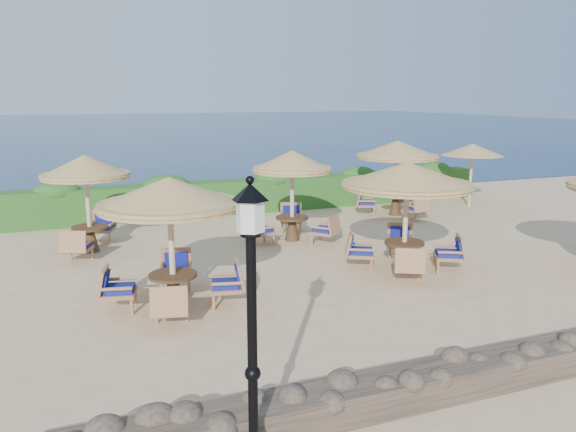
{
  "coord_description": "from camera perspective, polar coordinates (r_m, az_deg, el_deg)",
  "views": [
    {
      "loc": [
        -6.48,
        -12.21,
        4.18
      ],
      "look_at": [
        -1.63,
        0.31,
        1.3
      ],
      "focal_mm": 35.0,
      "sensor_mm": 36.0,
      "label": 1
    }
  ],
  "objects": [
    {
      "name": "cafe_set_1",
      "position": [
        13.7,
        11.97,
        2.29
      ],
      "size": [
        3.15,
        3.15,
        2.65
      ],
      "color": "beige",
      "rests_on": "ground"
    },
    {
      "name": "cafe_set_5",
      "position": [
        20.19,
        11.02,
        5.49
      ],
      "size": [
        2.9,
        2.9,
        2.65
      ],
      "color": "beige",
      "rests_on": "ground"
    },
    {
      "name": "cafe_set_4",
      "position": [
        16.28,
        0.43,
        3.62
      ],
      "size": [
        2.61,
        2.73,
        2.65
      ],
      "color": "beige",
      "rests_on": "ground"
    },
    {
      "name": "lamp_post",
      "position": [
        6.24,
        -3.65,
        -12.8
      ],
      "size": [
        0.44,
        0.44,
        3.31
      ],
      "color": "black",
      "rests_on": "ground"
    },
    {
      "name": "cafe_set_3",
      "position": [
        15.96,
        -19.81,
        3.19
      ],
      "size": [
        2.34,
        2.87,
        2.65
      ],
      "color": "beige",
      "rests_on": "ground"
    },
    {
      "name": "extra_parasol",
      "position": [
        22.61,
        18.24,
        6.4
      ],
      "size": [
        2.3,
        2.3,
        2.41
      ],
      "color": "beige",
      "rests_on": "ground"
    },
    {
      "name": "ground",
      "position": [
        14.44,
        6.52,
        -4.8
      ],
      "size": [
        120.0,
        120.0,
        0.0
      ],
      "primitive_type": "plane",
      "color": "#D8B789",
      "rests_on": "ground"
    },
    {
      "name": "hedge",
      "position": [
        20.77,
        -2.66,
        2.16
      ],
      "size": [
        18.0,
        0.9,
        1.2
      ],
      "primitive_type": "cube",
      "color": "#1F5019",
      "rests_on": "ground"
    },
    {
      "name": "cafe_set_0",
      "position": [
        11.18,
        -11.87,
        -0.3
      ],
      "size": [
        2.89,
        2.89,
        2.65
      ],
      "color": "beige",
      "rests_on": "ground"
    },
    {
      "name": "stone_wall",
      "position": [
        9.68,
        24.25,
        -13.16
      ],
      "size": [
        15.0,
        0.65,
        0.44
      ],
      "primitive_type": "cube",
      "color": "brown",
      "rests_on": "ground"
    },
    {
      "name": "sea",
      "position": [
        82.57,
        -16.83,
        8.68
      ],
      "size": [
        160.0,
        160.0,
        0.0
      ],
      "primitive_type": "plane",
      "color": "#0B1F48",
      "rests_on": "ground"
    }
  ]
}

